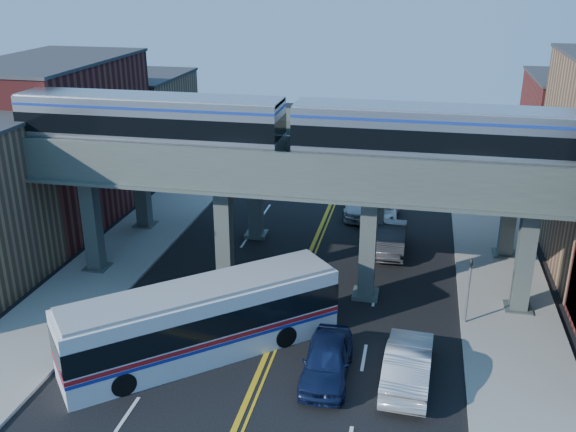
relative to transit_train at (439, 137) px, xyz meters
name	(u,v)px	position (x,y,z in m)	size (l,w,h in m)	color
ground	(259,371)	(-7.21, -8.00, -9.16)	(120.00, 120.00, 0.00)	black
sidewalk_west	(120,256)	(-18.71, 2.00, -9.08)	(5.00, 70.00, 0.16)	gray
sidewalk_east	(504,291)	(4.29, 2.00, -9.08)	(5.00, 70.00, 0.16)	gray
building_west_b	(58,142)	(-25.71, 8.00, -3.66)	(8.00, 14.00, 11.00)	maroon
building_west_c	(138,122)	(-25.71, 21.00, -5.16)	(8.00, 10.00, 8.00)	#94704C
elevated_viaduct_near	(295,180)	(-7.21, 0.00, -2.69)	(52.00, 3.60, 7.40)	#434E4A
elevated_viaduct_far	(316,146)	(-7.21, 7.00, -2.69)	(52.00, 3.60, 7.40)	#434E4A
transit_train	(439,137)	(0.00, 0.00, 0.00)	(44.57, 2.79, 3.25)	black
stop_sign	(280,305)	(-6.91, -5.00, -7.40)	(0.76, 0.09, 2.63)	slate
traffic_signal	(469,284)	(1.99, -2.00, -6.86)	(0.15, 0.18, 4.10)	slate
transit_bus	(202,321)	(-10.10, -7.16, -7.44)	(11.72, 10.62, 3.34)	silver
car_lane_a	(327,360)	(-4.19, -7.82, -8.30)	(2.03, 5.04, 1.72)	#111B3E
car_lane_b	(391,239)	(-2.21, 6.36, -8.32)	(1.79, 5.12, 1.69)	#303033
car_lane_c	(380,210)	(-3.26, 11.62, -8.41)	(2.50, 5.42, 1.51)	white
car_lane_d	(360,202)	(-4.84, 12.86, -8.32)	(2.36, 5.80, 1.68)	silver
car_parked_curb	(408,364)	(-0.71, -7.46, -8.24)	(1.95, 5.58, 1.84)	#9F9FA3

